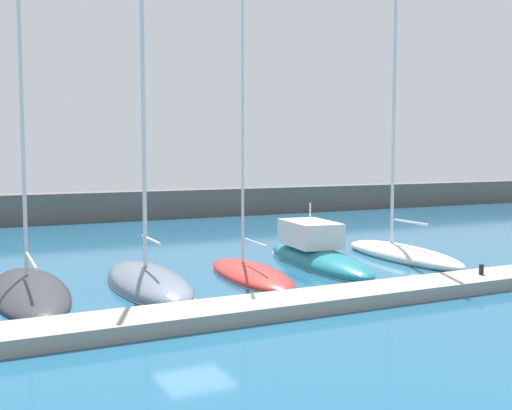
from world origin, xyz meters
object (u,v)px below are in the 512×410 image
at_px(sailboat_ivory_seventh, 402,251).
at_px(sailboat_slate_fourth, 148,281).
at_px(sailboat_red_fifth, 250,273).
at_px(sailboat_charcoal_third, 29,288).
at_px(dock_bollard, 481,269).
at_px(motorboat_teal_sixth, 316,254).

bearing_deg(sailboat_ivory_seventh, sailboat_slate_fourth, 95.49).
relative_size(sailboat_red_fifth, sailboat_ivory_seventh, 0.73).
distance_m(sailboat_charcoal_third, dock_bollard, 18.73).
height_order(motorboat_teal_sixth, sailboat_ivory_seventh, sailboat_ivory_seventh).
height_order(sailboat_red_fifth, sailboat_ivory_seventh, sailboat_ivory_seventh).
relative_size(sailboat_charcoal_third, sailboat_red_fifth, 1.46).
bearing_deg(dock_bollard, sailboat_slate_fourth, 154.39).
relative_size(sailboat_charcoal_third, sailboat_ivory_seventh, 1.06).
bearing_deg(dock_bollard, sailboat_ivory_seventh, 77.62).
xyz_separation_m(sailboat_charcoal_third, sailboat_red_fifth, (9.43, -0.93, -0.02)).
height_order(sailboat_slate_fourth, sailboat_ivory_seventh, sailboat_ivory_seventh).
bearing_deg(dock_bollard, sailboat_charcoal_third, 158.02).
bearing_deg(sailboat_red_fifth, dock_bollard, -122.95).
distance_m(sailboat_slate_fourth, sailboat_ivory_seventh, 14.31).
relative_size(sailboat_slate_fourth, sailboat_red_fifth, 1.09).
xyz_separation_m(sailboat_slate_fourth, sailboat_ivory_seventh, (14.28, 0.94, 0.15)).
relative_size(sailboat_charcoal_third, sailboat_slate_fourth, 1.34).
bearing_deg(sailboat_slate_fourth, sailboat_charcoal_third, 80.64).
relative_size(sailboat_slate_fourth, sailboat_ivory_seventh, 0.79).
height_order(sailboat_ivory_seventh, dock_bollard, sailboat_ivory_seventh).
bearing_deg(sailboat_slate_fourth, dock_bollard, -113.91).
xyz_separation_m(sailboat_charcoal_third, dock_bollard, (17.36, -7.01, 0.49)).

